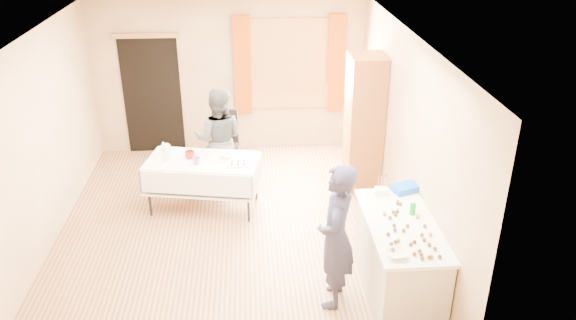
{
  "coord_description": "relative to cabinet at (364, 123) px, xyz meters",
  "views": [
    {
      "loc": [
        0.3,
        -6.36,
        4.07
      ],
      "look_at": [
        0.78,
        0.0,
        1.03
      ],
      "focal_mm": 35.0,
      "sensor_mm": 36.0,
      "label": 1
    }
  ],
  "objects": [
    {
      "name": "soda_can",
      "position": [
        0.06,
        -2.43,
        -0.04
      ],
      "size": [
        0.08,
        0.08,
        0.12
      ],
      "primitive_type": "cylinder",
      "rotation": [
        0.0,
        0.0,
        0.18
      ],
      "color": "#01880F",
      "rests_on": "counter"
    },
    {
      "name": "party_table",
      "position": [
        -2.35,
        -0.53,
        -0.57
      ],
      "size": [
        1.66,
        1.07,
        0.75
      ],
      "rotation": [
        0.0,
        0.0,
        -0.19
      ],
      "color": "black",
      "rests_on": "floor"
    },
    {
      "name": "curtain_left",
      "position": [
        -1.77,
        1.45,
        0.49
      ],
      "size": [
        0.28,
        0.06,
        1.65
      ],
      "primitive_type": "cube",
      "color": "#983F0A",
      "rests_on": "wall_back"
    },
    {
      "name": "floor",
      "position": [
        -1.99,
        -1.22,
        -1.02
      ],
      "size": [
        4.5,
        5.5,
        0.02
      ],
      "primitive_type": "cube",
      "color": "#9E7047",
      "rests_on": "ground"
    },
    {
      "name": "window_pane",
      "position": [
        -0.99,
        1.49,
        0.49
      ],
      "size": [
        1.2,
        0.02,
        1.4
      ],
      "primitive_type": "cube",
      "color": "white",
      "rests_on": "wall_back"
    },
    {
      "name": "pastry_tray",
      "position": [
        -1.85,
        -0.74,
        -0.25
      ],
      "size": [
        0.29,
        0.21,
        0.02
      ],
      "primitive_type": "cube",
      "rotation": [
        0.0,
        0.0,
        -0.05
      ],
      "color": "white",
      "rests_on": "party_table"
    },
    {
      "name": "curtain_right",
      "position": [
        -0.21,
        1.45,
        0.49
      ],
      "size": [
        0.28,
        0.06,
        1.65
      ],
      "primitive_type": "cube",
      "color": "#983F0A",
      "rests_on": "wall_back"
    },
    {
      "name": "cup_red",
      "position": [
        -2.52,
        -0.47,
        -0.21
      ],
      "size": [
        0.23,
        0.23,
        0.11
      ],
      "primitive_type": "imported",
      "rotation": [
        0.0,
        0.0,
        -0.4
      ],
      "color": "red",
      "rests_on": "party_table"
    },
    {
      "name": "chair",
      "position": [
        -2.11,
        0.56,
        -0.71
      ],
      "size": [
        0.53,
        0.53,
        1.03
      ],
      "rotation": [
        0.0,
        0.0,
        -0.3
      ],
      "color": "black",
      "rests_on": "floor"
    },
    {
      "name": "wall_left",
      "position": [
        -4.25,
        -1.22,
        0.29
      ],
      "size": [
        0.02,
        5.5,
        2.6
      ],
      "primitive_type": "cube",
      "color": "tan",
      "rests_on": "floor"
    },
    {
      "name": "cabinet",
      "position": [
        0.0,
        0.0,
        0.0
      ],
      "size": [
        0.5,
        0.6,
        2.03
      ],
      "primitive_type": "cube",
      "color": "brown",
      "rests_on": "floor"
    },
    {
      "name": "small_bowl",
      "position": [
        -2.01,
        -0.49,
        -0.24
      ],
      "size": [
        0.18,
        0.18,
        0.05
      ],
      "primitive_type": "imported",
      "rotation": [
        0.0,
        0.0,
        0.08
      ],
      "color": "white",
      "rests_on": "party_table"
    },
    {
      "name": "cake_balls",
      "position": [
        -0.09,
        -2.83,
        -0.08
      ],
      "size": [
        0.49,
        1.14,
        0.04
      ],
      "color": "#3F2314",
      "rests_on": "counter"
    },
    {
      "name": "doorway",
      "position": [
        -3.29,
        1.51,
        -0.01
      ],
      "size": [
        0.95,
        0.04,
        2.0
      ],
      "primitive_type": "cube",
      "color": "black",
      "rests_on": "floor"
    },
    {
      "name": "counter",
      "position": [
        -0.1,
        -2.6,
        -0.56
      ],
      "size": [
        0.74,
        1.56,
        0.91
      ],
      "color": "#BEB69F",
      "rests_on": "floor"
    },
    {
      "name": "ceiling",
      "position": [
        -1.99,
        -1.22,
        1.6
      ],
      "size": [
        4.5,
        5.5,
        0.02
      ],
      "primitive_type": "cube",
      "color": "white",
      "rests_on": "floor"
    },
    {
      "name": "wall_front",
      "position": [
        -1.99,
        -3.98,
        0.29
      ],
      "size": [
        4.5,
        0.02,
        2.6
      ],
      "primitive_type": "cube",
      "color": "tan",
      "rests_on": "floor"
    },
    {
      "name": "bottle",
      "position": [
        -2.9,
        -0.24,
        -0.19
      ],
      "size": [
        0.11,
        0.11,
        0.15
      ],
      "primitive_type": "imported",
      "rotation": [
        0.0,
        0.0,
        -0.33
      ],
      "color": "white",
      "rests_on": "party_table"
    },
    {
      "name": "door_lintel",
      "position": [
        -3.29,
        1.48,
        1.01
      ],
      "size": [
        1.05,
        0.06,
        0.08
      ],
      "primitive_type": "cube",
      "color": "olive",
      "rests_on": "wall_back"
    },
    {
      "name": "girl",
      "position": [
        -0.82,
        -2.68,
        -0.19
      ],
      "size": [
        0.79,
        0.68,
        1.64
      ],
      "primitive_type": "imported",
      "rotation": [
        0.0,
        0.0,
        -1.82
      ],
      "color": "#1F1F39",
      "rests_on": "floor"
    },
    {
      "name": "woman",
      "position": [
        -2.14,
        0.11,
        -0.24
      ],
      "size": [
        0.92,
        0.8,
        1.55
      ],
      "primitive_type": "imported",
      "rotation": [
        0.0,
        0.0,
        3.0
      ],
      "color": "black",
      "rests_on": "floor"
    },
    {
      "name": "window_frame",
      "position": [
        -0.99,
        1.5,
        0.49
      ],
      "size": [
        1.32,
        0.06,
        1.52
      ],
      "primitive_type": "cube",
      "color": "olive",
      "rests_on": "wall_back"
    },
    {
      "name": "mixing_bowl",
      "position": [
        -0.31,
        -3.19,
        -0.08
      ],
      "size": [
        0.25,
        0.25,
        0.05
      ],
      "primitive_type": "imported",
      "rotation": [
        0.0,
        0.0,
        0.11
      ],
      "color": "white",
      "rests_on": "counter"
    },
    {
      "name": "wall_back",
      "position": [
        -1.99,
        1.54,
        0.29
      ],
      "size": [
        4.5,
        0.02,
        2.6
      ],
      "primitive_type": "cube",
      "color": "tan",
      "rests_on": "floor"
    },
    {
      "name": "blue_basket",
      "position": [
        0.11,
        -1.92,
        -0.06
      ],
      "size": [
        0.35,
        0.29,
        0.08
      ],
      "primitive_type": "cube",
      "rotation": [
        0.0,
        0.0,
        0.35
      ],
      "color": "blue",
      "rests_on": "counter"
    },
    {
      "name": "cup_rainbow",
      "position": [
        -2.42,
        -0.67,
        -0.22
      ],
      "size": [
        0.14,
        0.14,
        0.1
      ],
      "primitive_type": "imported",
      "rotation": [
        0.0,
        0.0,
        -0.14
      ],
      "color": "red",
      "rests_on": "party_table"
    },
    {
      "name": "wall_right",
      "position": [
        0.27,
        -1.22,
        0.29
      ],
      "size": [
        0.02,
        5.5,
        2.6
      ],
      "primitive_type": "cube",
      "color": "tan",
      "rests_on": "floor"
    },
    {
      "name": "foam_block",
      "position": [
        -0.19,
        -1.97,
        -0.06
      ],
      "size": [
        0.17,
        0.13,
        0.08
      ],
      "primitive_type": "cube",
      "rotation": [
        0.0,
        0.0,
        -0.2
      ],
      "color": "white",
      "rests_on": "counter"
    },
    {
      "name": "pitcher",
      "position": [
        -2.82,
        -0.52,
        -0.15
      ],
      "size": [
        0.14,
        0.14,
        0.22
      ],
      "primitive_type": "cylinder",
      "rotation": [
        0.0,
        0.0,
        -0.39
      ],
      "color": "silver",
      "rests_on": "party_table"
    }
  ]
}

